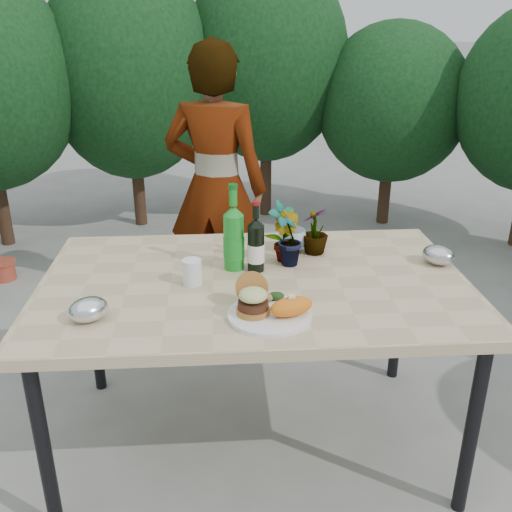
{
  "coord_description": "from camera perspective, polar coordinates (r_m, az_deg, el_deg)",
  "views": [
    {
      "loc": [
        -0.13,
        -1.93,
        1.66
      ],
      "look_at": [
        0.0,
        -0.08,
        0.88
      ],
      "focal_mm": 40.0,
      "sensor_mm": 36.0,
      "label": 1
    }
  ],
  "objects": [
    {
      "name": "shrub_hedge",
      "position": [
        3.61,
        4.25,
        14.91
      ],
      "size": [
        6.93,
        5.16,
        2.25
      ],
      "color": "#382316",
      "rests_on": "ground"
    },
    {
      "name": "terracotta_pot",
      "position": [
        4.24,
        -23.93,
        -1.27
      ],
      "size": [
        0.17,
        0.17,
        0.14
      ],
      "color": "#A43D2A",
      "rests_on": "ground"
    },
    {
      "name": "foil_packet_left",
      "position": [
        1.93,
        -16.4,
        -5.14
      ],
      "size": [
        0.17,
        0.17,
        0.08
      ],
      "primitive_type": "ellipsoid",
      "rotation": [
        0.0,
        0.0,
        0.66
      ],
      "color": "silver",
      "rests_on": "patio_table"
    },
    {
      "name": "grilled_veg",
      "position": [
        1.96,
        1.66,
        -4.06
      ],
      "size": [
        0.08,
        0.05,
        0.03
      ],
      "color": "olive",
      "rests_on": "dinner_plate"
    },
    {
      "name": "sweet_potato",
      "position": [
        1.86,
        3.56,
        -5.07
      ],
      "size": [
        0.17,
        0.12,
        0.06
      ],
      "primitive_type": "ellipsoid",
      "rotation": [
        0.0,
        0.0,
        0.35
      ],
      "color": "orange",
      "rests_on": "dinner_plate"
    },
    {
      "name": "blue_bowl",
      "position": [
        2.4,
        3.66,
        1.58
      ],
      "size": [
        0.15,
        0.15,
        0.09
      ],
      "primitive_type": "imported",
      "rotation": [
        0.0,
        0.0,
        0.27
      ],
      "color": "silver",
      "rests_on": "patio_table"
    },
    {
      "name": "patio_table",
      "position": [
        2.17,
        -0.15,
        -3.75
      ],
      "size": [
        1.6,
        1.0,
        0.75
      ],
      "color": "tan",
      "rests_on": "ground"
    },
    {
      "name": "burger_stack",
      "position": [
        1.87,
        -0.33,
        -4.25
      ],
      "size": [
        0.11,
        0.16,
        0.11
      ],
      "color": "#B7722D",
      "rests_on": "dinner_plate"
    },
    {
      "name": "person",
      "position": [
        3.18,
        -4.04,
        6.78
      ],
      "size": [
        0.66,
        0.52,
        1.57
      ],
      "primitive_type": "imported",
      "rotation": [
        0.0,
        0.0,
        2.85
      ],
      "color": "#A57152",
      "rests_on": "ground"
    },
    {
      "name": "seedling_right",
      "position": [
        2.36,
        5.94,
        2.52
      ],
      "size": [
        0.15,
        0.15,
        0.19
      ],
      "primitive_type": "imported",
      "rotation": [
        0.0,
        0.0,
        3.93
      ],
      "color": "#26531C",
      "rests_on": "patio_table"
    },
    {
      "name": "seedling_mid",
      "position": [
        2.24,
        3.19,
        1.73
      ],
      "size": [
        0.15,
        0.15,
        0.21
      ],
      "primitive_type": "imported",
      "rotation": [
        0.0,
        0.0,
        2.38
      ],
      "color": "#245E20",
      "rests_on": "patio_table"
    },
    {
      "name": "sparkling_water",
      "position": [
        2.19,
        -2.24,
        1.76
      ],
      "size": [
        0.08,
        0.08,
        0.34
      ],
      "rotation": [
        0.0,
        0.0,
        0.29
      ],
      "color": "#198924",
      "rests_on": "patio_table"
    },
    {
      "name": "wine_bottle",
      "position": [
        2.18,
        -0.01,
        1.05
      ],
      "size": [
        0.07,
        0.07,
        0.28
      ],
      "rotation": [
        0.0,
        0.0,
        -0.04
      ],
      "color": "black",
      "rests_on": "patio_table"
    },
    {
      "name": "ground",
      "position": [
        2.55,
        -0.13,
        -17.78
      ],
      "size": [
        80.0,
        80.0,
        0.0
      ],
      "primitive_type": "plane",
      "color": "slate",
      "rests_on": "ground"
    },
    {
      "name": "dinner_plate",
      "position": [
        1.88,
        1.39,
        -5.89
      ],
      "size": [
        0.28,
        0.28,
        0.01
      ],
      "primitive_type": "cylinder",
      "color": "white",
      "rests_on": "patio_table"
    },
    {
      "name": "foil_packet_right",
      "position": [
        2.38,
        17.8,
        0.1
      ],
      "size": [
        0.17,
        0.17,
        0.08
      ],
      "primitive_type": "ellipsoid",
      "rotation": [
        0.0,
        0.0,
        2.35
      ],
      "color": "#B5B7BD",
      "rests_on": "patio_table"
    },
    {
      "name": "seedling_left",
      "position": [
        2.26,
        2.71,
        2.42
      ],
      "size": [
        0.16,
        0.15,
        0.25
      ],
      "primitive_type": "imported",
      "rotation": [
        0.0,
        0.0,
        0.63
      ],
      "color": "#265B1F",
      "rests_on": "patio_table"
    },
    {
      "name": "plastic_cup",
      "position": [
        2.1,
        -6.39,
        -1.59
      ],
      "size": [
        0.07,
        0.07,
        0.09
      ],
      "primitive_type": "cylinder",
      "color": "white",
      "rests_on": "patio_table"
    }
  ]
}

